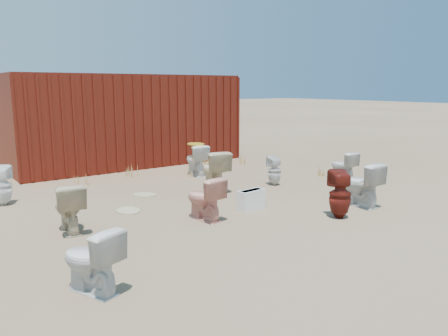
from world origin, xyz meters
TOP-DOWN VIEW (x-y plane):
  - ground at (0.00, 0.00)m, footprint 100.00×100.00m
  - shipping_container at (0.00, 5.20)m, footprint 6.00×2.40m
  - toilet_front_a at (-3.50, -1.87)m, footprint 0.62×0.79m
  - toilet_front_pink at (-1.17, -0.46)m, footprint 0.47×0.73m
  - toilet_front_c at (1.52, -1.41)m, footprint 0.46×0.79m
  - toilet_front_maroon at (0.66, -1.67)m, footprint 0.48×0.48m
  - toilet_front_e at (3.01, 0.15)m, footprint 0.44×0.68m
  - toilet_back_a at (-3.60, 2.40)m, footprint 0.44×0.44m
  - toilet_back_beige_left at (-3.09, 0.21)m, footprint 0.50×0.77m
  - toilet_back_beige_right at (0.10, 1.06)m, footprint 0.65×0.90m
  - toilet_back_yellowlid at (0.65, 2.62)m, footprint 0.51×0.77m
  - toilet_back_e at (1.43, 0.71)m, footprint 0.33×0.34m
  - yellow_lid at (0.65, 2.62)m, footprint 0.37×0.47m
  - loose_tank at (-0.20, -0.47)m, footprint 0.52×0.25m
  - loose_lid_near at (-1.96, 0.69)m, footprint 0.41×0.52m
  - loose_lid_far at (-1.25, 1.52)m, footprint 0.59×0.58m
  - weed_clump_a at (-1.91, 3.19)m, footprint 0.36×0.36m
  - weed_clump_b at (0.55, 2.63)m, footprint 0.32×0.32m
  - weed_clump_c at (2.48, 3.09)m, footprint 0.36×0.36m
  - weed_clump_d at (-0.70, 3.42)m, footprint 0.30×0.30m
  - weed_clump_e at (1.56, 3.45)m, footprint 0.34×0.34m
  - weed_clump_f at (2.99, 0.77)m, footprint 0.28×0.28m

SIDE VIEW (x-z plane):
  - ground at x=0.00m, z-range 0.00..0.00m
  - loose_lid_near at x=-1.96m, z-range 0.00..0.02m
  - loose_lid_far at x=-1.25m, z-range 0.00..0.02m
  - weed_clump_f at x=2.99m, z-range 0.00..0.23m
  - weed_clump_b at x=0.55m, z-range 0.00..0.25m
  - weed_clump_a at x=-1.91m, z-range 0.00..0.26m
  - weed_clump_d at x=-0.70m, z-range 0.00..0.27m
  - weed_clump_c at x=2.48m, z-range 0.00..0.29m
  - weed_clump_e at x=1.56m, z-range 0.00..0.33m
  - loose_tank at x=-0.20m, z-range 0.00..0.35m
  - toilet_back_e at x=1.43m, z-range 0.00..0.63m
  - toilet_front_e at x=3.01m, z-range 0.00..0.66m
  - toilet_front_pink at x=-1.17m, z-range 0.00..0.70m
  - toilet_front_a at x=-3.50m, z-range 0.00..0.71m
  - toilet_back_a at x=-3.60m, z-range 0.00..0.71m
  - toilet_back_beige_left at x=-3.09m, z-range 0.00..0.74m
  - toilet_back_yellowlid at x=0.65m, z-range 0.00..0.74m
  - toilet_front_maroon at x=0.66m, z-range 0.00..0.78m
  - toilet_front_c at x=1.52m, z-range 0.00..0.79m
  - toilet_back_beige_right at x=0.10m, z-range 0.00..0.83m
  - yellow_lid at x=0.65m, z-range 0.74..0.76m
  - shipping_container at x=0.00m, z-range 0.00..2.40m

